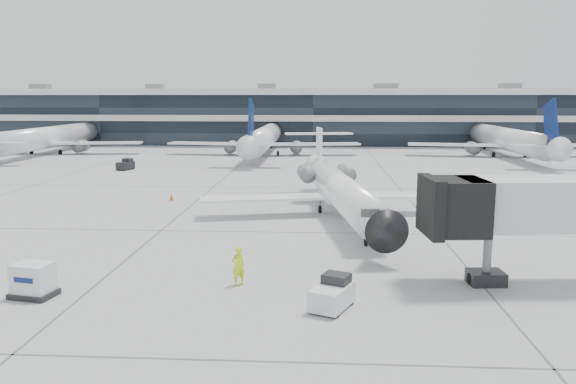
# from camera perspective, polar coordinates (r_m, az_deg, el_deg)

# --- Properties ---
(ground) EXTENTS (220.00, 220.00, 0.00)m
(ground) POSITION_cam_1_polar(r_m,az_deg,el_deg) (40.42, 1.03, -4.13)
(ground) COLOR #9A9A9D
(ground) RESTS_ON ground
(terminal) EXTENTS (170.00, 22.00, 10.00)m
(terminal) POSITION_cam_1_polar(r_m,az_deg,el_deg) (121.32, 2.64, 7.45)
(terminal) COLOR black
(terminal) RESTS_ON ground
(bg_jet_left) EXTENTS (32.00, 40.00, 9.60)m
(bg_jet_left) POSITION_cam_1_polar(r_m,az_deg,el_deg) (105.55, -22.89, 3.66)
(bg_jet_left) COLOR white
(bg_jet_left) RESTS_ON ground
(bg_jet_center) EXTENTS (32.00, 40.00, 9.60)m
(bg_jet_center) POSITION_cam_1_polar(r_m,az_deg,el_deg) (95.20, -2.43, 3.83)
(bg_jet_center) COLOR white
(bg_jet_center) RESTS_ON ground
(bg_jet_right) EXTENTS (32.00, 40.00, 9.60)m
(bg_jet_right) POSITION_cam_1_polar(r_m,az_deg,el_deg) (99.48, 21.19, 3.44)
(bg_jet_right) COLOR white
(bg_jet_right) RESTS_ON ground
(regional_jet) EXTENTS (22.74, 28.37, 6.56)m
(regional_jet) POSITION_cam_1_polar(r_m,az_deg,el_deg) (46.12, 5.22, 0.39)
(regional_jet) COLOR white
(regional_jet) RESTS_ON ground
(ramp_worker) EXTENTS (0.89, 0.85, 2.06)m
(ramp_worker) POSITION_cam_1_polar(r_m,az_deg,el_deg) (29.27, -5.08, -7.47)
(ramp_worker) COLOR #D9FF1A
(ramp_worker) RESTS_ON ground
(baggage_tug) EXTENTS (2.26, 2.75, 1.51)m
(baggage_tug) POSITION_cam_1_polar(r_m,az_deg,el_deg) (26.28, 4.53, -10.29)
(baggage_tug) COLOR silver
(baggage_tug) RESTS_ON ground
(cargo_uld) EXTENTS (2.24, 1.82, 1.64)m
(cargo_uld) POSITION_cam_1_polar(r_m,az_deg,el_deg) (30.21, -24.48, -8.19)
(cargo_uld) COLOR black
(cargo_uld) RESTS_ON ground
(traffic_cone) EXTENTS (0.55, 0.55, 0.63)m
(traffic_cone) POSITION_cam_1_polar(r_m,az_deg,el_deg) (53.97, -11.76, -0.51)
(traffic_cone) COLOR #D8510B
(traffic_cone) RESTS_ON ground
(far_tug) EXTENTS (2.03, 2.66, 1.50)m
(far_tug) POSITION_cam_1_polar(r_m,az_deg,el_deg) (78.03, -16.15, 2.68)
(far_tug) COLOR black
(far_tug) RESTS_ON ground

